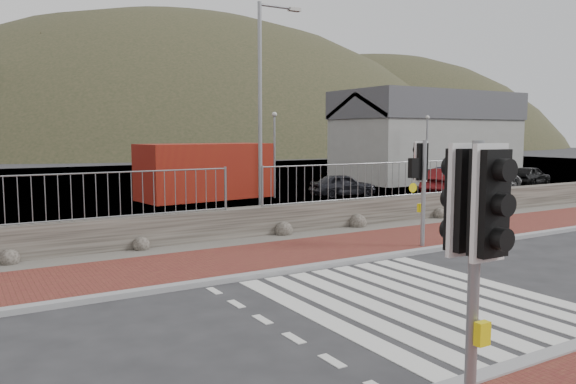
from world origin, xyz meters
TOP-DOWN VIEW (x-y plane):
  - ground at (0.00, 0.00)m, footprint 220.00×220.00m
  - sidewalk_far at (0.00, 4.50)m, footprint 40.00×3.00m
  - kerb_near at (0.00, -3.00)m, footprint 40.00×0.25m
  - kerb_far at (0.00, 3.00)m, footprint 40.00×0.25m
  - zebra_crossing at (-0.00, 0.00)m, footprint 4.62×5.60m
  - gravel_strip at (0.00, 6.50)m, footprint 40.00×1.50m
  - stone_wall at (0.00, 7.30)m, footprint 40.00×0.60m
  - railing at (0.00, 7.15)m, footprint 18.07×0.07m
  - quay at (0.00, 27.90)m, footprint 120.00×40.00m
  - water at (0.00, 62.90)m, footprint 220.00×50.00m
  - harbor_building at (20.00, 19.90)m, footprint 12.20×6.20m
  - hills_backdrop at (6.74, 87.90)m, footprint 254.00×90.00m
  - traffic_signal_near at (-2.92, -3.79)m, footprint 0.44×0.27m
  - traffic_signal_far at (3.43, 3.40)m, footprint 0.70×0.28m
  - streetlight at (1.17, 8.10)m, footprint 1.51×0.20m
  - shipping_container at (3.08, 17.39)m, footprint 6.54×3.33m
  - car_a at (9.20, 14.71)m, footprint 3.47×1.84m
  - car_b at (14.66, 12.89)m, footprint 4.19×2.54m
  - car_c at (16.37, 14.29)m, footprint 4.69×2.64m
  - car_d at (17.59, 13.29)m, footprint 4.91×2.57m
  - car_e at (22.19, 13.62)m, footprint 3.69×2.09m

SIDE VIEW (x-z plane):
  - hills_backdrop at x=6.74m, z-range -73.05..26.95m
  - ground at x=0.00m, z-range 0.00..0.00m
  - quay at x=0.00m, z-range -0.25..0.25m
  - water at x=0.00m, z-range -0.03..0.03m
  - zebra_crossing at x=0.00m, z-range 0.00..0.01m
  - gravel_strip at x=0.00m, z-range 0.00..0.06m
  - sidewalk_far at x=0.00m, z-range 0.00..0.08m
  - kerb_near at x=0.00m, z-range -0.01..0.11m
  - kerb_far at x=0.00m, z-range -0.01..0.11m
  - stone_wall at x=0.00m, z-range 0.00..0.90m
  - car_a at x=9.20m, z-range 0.00..1.12m
  - car_e at x=22.19m, z-range 0.00..1.18m
  - car_c at x=16.37m, z-range 0.00..1.28m
  - car_b at x=14.66m, z-range 0.00..1.30m
  - car_d at x=17.59m, z-range 0.00..1.32m
  - shipping_container at x=3.08m, z-range 0.00..2.61m
  - railing at x=0.00m, z-range 1.21..2.43m
  - traffic_signal_far at x=3.43m, z-range 0.65..3.57m
  - traffic_signal_near at x=-2.92m, z-range 0.67..3.70m
  - harbor_building at x=20.00m, z-range 0.03..5.83m
  - streetlight at x=1.17m, z-range 0.45..7.57m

